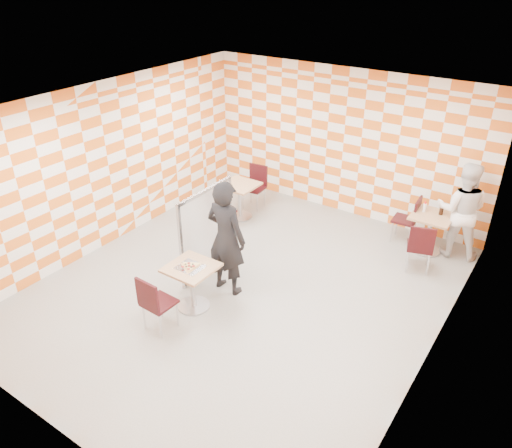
# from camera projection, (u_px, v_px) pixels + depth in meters

# --- Properties ---
(room_shell) EXTENTS (7.00, 7.00, 7.00)m
(room_shell) POSITION_uv_depth(u_px,v_px,m) (263.00, 195.00, 7.94)
(room_shell) COLOR #989893
(room_shell) RESTS_ON ground
(main_table) EXTENTS (0.70, 0.70, 0.75)m
(main_table) POSITION_uv_depth(u_px,v_px,m) (192.00, 280.00, 7.59)
(main_table) COLOR tan
(main_table) RESTS_ON ground
(second_table) EXTENTS (0.70, 0.70, 0.75)m
(second_table) POSITION_uv_depth(u_px,v_px,m) (430.00, 227.00, 9.05)
(second_table) COLOR tan
(second_table) RESTS_ON ground
(empty_table) EXTENTS (0.70, 0.70, 0.75)m
(empty_table) POSITION_uv_depth(u_px,v_px,m) (240.00, 195.00, 10.24)
(empty_table) COLOR tan
(empty_table) RESTS_ON ground
(chair_main_front) EXTENTS (0.44, 0.45, 0.92)m
(chair_main_front) POSITION_uv_depth(u_px,v_px,m) (154.00, 301.00, 7.07)
(chair_main_front) COLOR black
(chair_main_front) RESTS_ON ground
(chair_second_front) EXTENTS (0.53, 0.54, 0.92)m
(chair_second_front) POSITION_uv_depth(u_px,v_px,m) (420.00, 245.00, 8.43)
(chair_second_front) COLOR black
(chair_second_front) RESTS_ON ground
(chair_second_side) EXTENTS (0.46, 0.45, 0.92)m
(chair_second_side) POSITION_uv_depth(u_px,v_px,m) (410.00, 217.00, 9.33)
(chair_second_side) COLOR black
(chair_second_side) RESTS_ON ground
(chair_empty_near) EXTENTS (0.52, 0.53, 0.92)m
(chair_empty_near) POSITION_uv_depth(u_px,v_px,m) (218.00, 207.00, 9.66)
(chair_empty_near) COLOR black
(chair_empty_near) RESTS_ON ground
(chair_empty_far) EXTENTS (0.46, 0.47, 0.92)m
(chair_empty_far) POSITION_uv_depth(u_px,v_px,m) (256.00, 183.00, 10.70)
(chair_empty_far) COLOR black
(chair_empty_far) RESTS_ON ground
(partition) EXTENTS (0.08, 1.38, 1.55)m
(partition) POSITION_uv_depth(u_px,v_px,m) (207.00, 230.00, 8.36)
(partition) COLOR white
(partition) RESTS_ON ground
(man_dark) EXTENTS (0.71, 0.48, 1.93)m
(man_dark) POSITION_uv_depth(u_px,v_px,m) (226.00, 238.00, 7.80)
(man_dark) COLOR black
(man_dark) RESTS_ON ground
(man_white) EXTENTS (0.98, 0.83, 1.79)m
(man_white) POSITION_uv_depth(u_px,v_px,m) (461.00, 210.00, 8.79)
(man_white) COLOR white
(man_white) RESTS_ON ground
(pizza_on_foil) EXTENTS (0.40, 0.40, 0.04)m
(pizza_on_foil) POSITION_uv_depth(u_px,v_px,m) (190.00, 266.00, 7.45)
(pizza_on_foil) COLOR silver
(pizza_on_foil) RESTS_ON main_table
(sport_bottle) EXTENTS (0.06, 0.06, 0.20)m
(sport_bottle) POSITION_uv_depth(u_px,v_px,m) (425.00, 207.00, 9.01)
(sport_bottle) COLOR white
(sport_bottle) RESTS_ON second_table
(soda_bottle) EXTENTS (0.07, 0.07, 0.23)m
(soda_bottle) POSITION_uv_depth(u_px,v_px,m) (442.00, 209.00, 8.91)
(soda_bottle) COLOR black
(soda_bottle) RESTS_ON second_table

